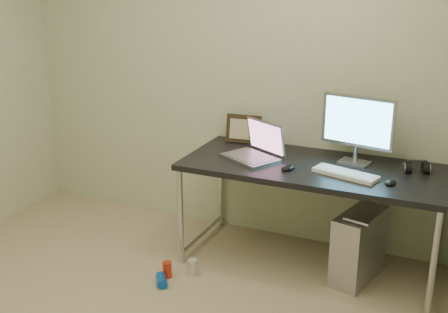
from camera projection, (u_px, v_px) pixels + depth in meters
wall_back at (229, 74)px, 4.25m from camera, size 3.50×0.02×2.50m
desk at (312, 175)px, 3.80m from camera, size 1.75×0.77×0.75m
tower_computer at (359, 246)px, 3.76m from camera, size 0.31×0.50×0.51m
cable_a at (364, 203)px, 4.06m from camera, size 0.01×0.16×0.69m
cable_b at (376, 208)px, 4.01m from camera, size 0.02×0.11×0.71m
can_red at (167, 270)px, 3.82m from camera, size 0.08×0.08×0.11m
can_white at (192, 267)px, 3.85m from camera, size 0.08×0.08×0.11m
can_blue at (161, 280)px, 3.73m from camera, size 0.13×0.14×0.07m
laptop at (256, 150)px, 3.90m from camera, size 0.46×0.44×0.25m
monitor at (358, 124)px, 3.72m from camera, size 0.49×0.18×0.47m
keyboard at (345, 174)px, 3.58m from camera, size 0.44×0.24×0.03m
mouse_right at (391, 181)px, 3.43m from camera, size 0.08×0.11×0.03m
mouse_left at (288, 166)px, 3.69m from camera, size 0.10×0.14×0.04m
headphones at (416, 168)px, 3.63m from camera, size 0.18×0.10×0.10m
picture_frame at (243, 129)px, 4.24m from camera, size 0.27×0.10×0.22m
webcam at (277, 134)px, 4.13m from camera, size 0.05×0.04×0.13m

